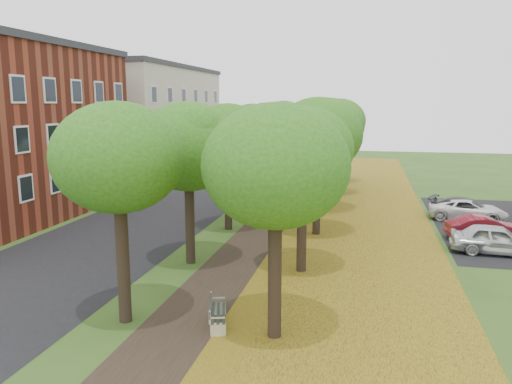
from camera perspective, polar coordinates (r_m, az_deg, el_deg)
The scene contains 12 objects.
ground at distance 16.04m, azimuth -7.39°, elevation -15.11°, with size 120.00×120.00×0.00m, color #2D4C19.
street_asphalt at distance 31.98m, azimuth -10.86°, elevation -2.35°, with size 8.00×70.00×0.01m, color black.
footpath at distance 29.84m, azimuth 2.49°, elevation -3.07°, with size 3.20×70.00×0.01m, color black.
leaf_verge at distance 29.40m, azimuth 12.15°, elevation -3.49°, with size 7.50×70.00×0.01m, color #9C8E1C.
tree_row_west at distance 29.57m, azimuth -1.66°, elevation 6.51°, with size 4.16×34.16×6.74m.
tree_row_east at distance 28.77m, azimuth 7.70°, elevation 6.32°, with size 4.16×34.16×6.74m.
building_cream at distance 51.59m, azimuth -12.83°, elevation 8.11°, with size 10.30×20.30×10.40m.
bench at distance 15.95m, azimuth -4.53°, elevation -13.59°, with size 0.92×1.74×0.79m.
car_silver at distance 25.38m, azimuth 25.79°, elevation -4.90°, with size 1.61×3.99×1.36m, color silver.
car_red at distance 27.61m, azimuth 24.71°, elevation -3.80°, with size 1.30×3.73×1.23m, color maroon.
car_grey at distance 32.22m, azimuth 22.97°, elevation -1.78°, with size 1.73×4.24×1.23m, color #38393E.
car_white at distance 31.98m, azimuth 23.05°, elevation -1.88°, with size 2.02×4.37×1.21m, color white.
Camera 1 is at (5.10, -13.60, 6.83)m, focal length 35.00 mm.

